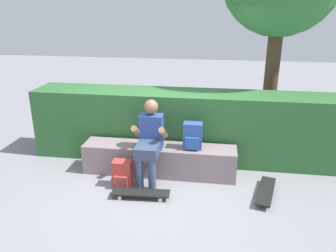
% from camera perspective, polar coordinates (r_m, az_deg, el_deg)
% --- Properties ---
extents(ground_plane, '(24.00, 24.00, 0.00)m').
position_cam_1_polar(ground_plane, '(5.02, -2.29, -10.10)').
color(ground_plane, gray).
extents(bench_main, '(2.36, 0.44, 0.47)m').
position_cam_1_polar(bench_main, '(5.27, -1.49, -5.71)').
color(bench_main, gray).
rests_on(bench_main, ground).
extents(person_skater, '(0.49, 0.62, 1.22)m').
position_cam_1_polar(person_skater, '(4.92, -3.14, -2.20)').
color(person_skater, '#2D4793').
rests_on(person_skater, ground).
extents(skateboard_near_person, '(0.81, 0.25, 0.09)m').
position_cam_1_polar(skateboard_near_person, '(4.72, -4.66, -11.26)').
color(skateboard_near_person, black).
rests_on(skateboard_near_person, ground).
extents(skateboard_beside_bench, '(0.38, 0.82, 0.09)m').
position_cam_1_polar(skateboard_beside_bench, '(4.94, 16.29, -10.55)').
color(skateboard_beside_bench, black).
rests_on(skateboard_beside_bench, ground).
extents(backpack_on_bench, '(0.28, 0.23, 0.40)m').
position_cam_1_polar(backpack_on_bench, '(5.03, 4.21, -1.75)').
color(backpack_on_bench, '#2D4C99').
rests_on(backpack_on_bench, bench_main).
extents(backpack_on_ground, '(0.28, 0.23, 0.40)m').
position_cam_1_polar(backpack_on_ground, '(4.97, -7.75, -8.12)').
color(backpack_on_ground, '#B23833').
rests_on(backpack_on_ground, ground).
extents(hedge_row, '(5.26, 0.73, 1.16)m').
position_cam_1_polar(hedge_row, '(5.68, 3.60, 0.04)').
color(hedge_row, '#2D6230').
rests_on(hedge_row, ground).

